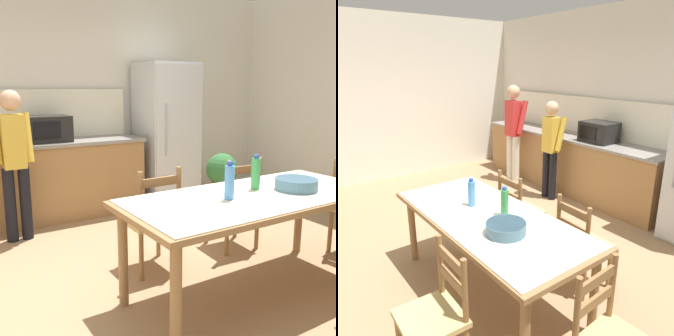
% 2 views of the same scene
% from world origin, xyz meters
% --- Properties ---
extents(ground_plane, '(8.32, 8.32, 0.00)m').
position_xyz_m(ground_plane, '(0.00, 0.00, 0.00)').
color(ground_plane, '#9E7A56').
extents(wall_back, '(6.52, 0.12, 2.90)m').
position_xyz_m(wall_back, '(0.00, 2.66, 1.45)').
color(wall_back, silver).
rests_on(wall_back, ground).
extents(wall_left, '(0.12, 5.20, 2.90)m').
position_xyz_m(wall_left, '(-3.26, 0.00, 1.45)').
color(wall_left, silver).
rests_on(wall_left, ground).
extents(kitchen_counter, '(3.55, 0.66, 0.93)m').
position_xyz_m(kitchen_counter, '(-0.89, 2.23, 0.47)').
color(kitchen_counter, '#9E7042').
rests_on(kitchen_counter, ground).
extents(counter_splashback, '(3.51, 0.03, 0.60)m').
position_xyz_m(counter_splashback, '(-0.89, 2.54, 1.23)').
color(counter_splashback, '#EFE8CB').
rests_on(counter_splashback, kitchen_counter).
extents(microwave, '(0.50, 0.39, 0.30)m').
position_xyz_m(microwave, '(-0.24, 2.21, 1.08)').
color(microwave, black).
rests_on(microwave, kitchen_counter).
extents(dining_table, '(2.06, 0.93, 0.78)m').
position_xyz_m(dining_table, '(0.62, -0.35, 0.70)').
color(dining_table, olive).
rests_on(dining_table, ground).
extents(bottle_near_centre, '(0.07, 0.07, 0.27)m').
position_xyz_m(bottle_near_centre, '(0.36, -0.35, 0.90)').
color(bottle_near_centre, '#4C8ED6').
rests_on(bottle_near_centre, dining_table).
extents(bottle_off_centre, '(0.07, 0.07, 0.27)m').
position_xyz_m(bottle_off_centre, '(0.72, -0.23, 0.90)').
color(bottle_off_centre, green).
rests_on(bottle_off_centre, dining_table).
extents(serving_bowl, '(0.32, 0.32, 0.09)m').
position_xyz_m(serving_bowl, '(0.97, -0.41, 0.83)').
color(serving_bowl, slate).
rests_on(serving_bowl, dining_table).
extents(chair_side_near_right, '(0.43, 0.41, 0.91)m').
position_xyz_m(chair_side_near_right, '(1.09, -1.08, 0.44)').
color(chair_side_near_right, olive).
rests_on(chair_side_near_right, ground).
extents(chair_side_far_left, '(0.43, 0.41, 0.91)m').
position_xyz_m(chair_side_far_left, '(0.14, 0.38, 0.44)').
color(chair_side_far_left, olive).
rests_on(chair_side_far_left, ground).
extents(chair_side_far_right, '(0.44, 0.42, 0.91)m').
position_xyz_m(chair_side_far_right, '(1.06, 0.40, 0.44)').
color(chair_side_far_right, olive).
rests_on(chair_side_far_right, ground).
extents(person_at_sink, '(0.43, 0.30, 1.71)m').
position_xyz_m(person_at_sink, '(-1.68, 1.71, 0.96)').
color(person_at_sink, silver).
rests_on(person_at_sink, ground).
extents(person_at_counter, '(0.38, 0.26, 1.53)m').
position_xyz_m(person_at_counter, '(-0.71, 1.69, 0.86)').
color(person_at_counter, black).
rests_on(person_at_counter, ground).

